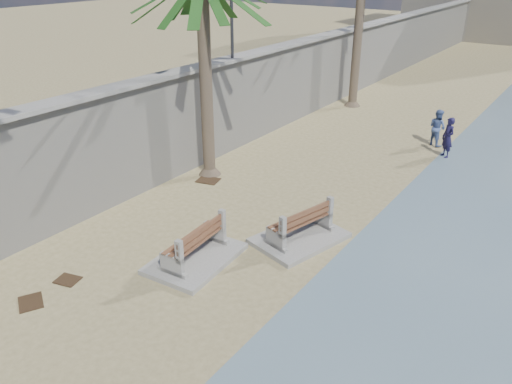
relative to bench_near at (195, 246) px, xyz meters
The scene contains 9 objects.
seawall 15.86m from the bench_near, 105.95° to the left, with size 0.45×70.00×3.50m, color gray.
wall_cap 16.11m from the bench_near, 105.95° to the left, with size 0.80×70.00×0.12m, color gray.
bench_near is the anchor object (origin of this frame).
bench_far 2.94m from the bench_near, 55.53° to the left, with size 2.23×2.79×1.03m.
person_a 11.55m from the bench_near, 74.51° to the left, with size 0.65×0.44×1.81m, color #171335.
person_b 12.49m from the bench_near, 79.20° to the left, with size 0.80×0.62×1.67m, color #475C94.
debris_b 3.96m from the bench_near, 118.93° to the right, with size 0.63×0.51×0.03m, color #382616.
debris_c 5.07m from the bench_near, 126.40° to the left, with size 0.74×0.60×0.03m, color #382616.
debris_d 3.15m from the bench_near, 128.80° to the right, with size 0.55×0.44×0.03m, color #382616.
Camera 1 is at (6.64, -3.16, 7.10)m, focal length 35.00 mm.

